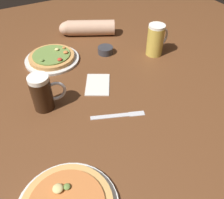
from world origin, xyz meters
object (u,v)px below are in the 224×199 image
Objects in this scene: beer_mug_dark at (43,93)px; ramekin_sauce at (105,50)px; beer_mug_amber at (156,40)px; knife_right at (118,115)px; diner_arm at (85,28)px; pizza_plate_far at (52,58)px; napkin_folded at (98,84)px.

beer_mug_dark reaches higher than ramekin_sauce.
knife_right is at bearing -141.52° from beer_mug_amber.
ramekin_sauce is 0.39× the size of knife_right.
knife_right is 0.66× the size of diner_arm.
beer_mug_dark is at bearing -128.47° from diner_arm.
ramekin_sauce is at bearing -13.13° from pizza_plate_far.
beer_mug_amber is at bearing -28.65° from ramekin_sauce.
diner_arm is at bearing 76.93° from knife_right.
beer_mug_dark is 1.90× the size of ramekin_sauce.
beer_mug_amber reaches higher than diner_arm.
napkin_folded is (-0.37, -0.10, -0.07)m from beer_mug_amber.
ramekin_sauce is at bearing -87.78° from diner_arm.
beer_mug_amber is 0.77× the size of knife_right.
diner_arm is (0.15, 0.66, 0.04)m from knife_right.
napkin_folded is (0.24, 0.03, -0.07)m from beer_mug_dark.
pizza_plate_far is 0.50m from knife_right.
knife_right is (0.10, -0.49, -0.01)m from pizza_plate_far.
pizza_plate_far is at bearing 166.87° from ramekin_sauce.
pizza_plate_far is 0.31m from diner_arm.
beer_mug_dark is 0.30m from knife_right.
beer_mug_amber reaches higher than ramekin_sauce.
napkin_folded is at bearing 85.97° from knife_right.
beer_mug_amber is 0.26m from ramekin_sauce.
knife_right is at bearing -38.03° from beer_mug_dark.
beer_mug_amber is 0.49m from knife_right.
beer_mug_amber reaches higher than beer_mug_dark.
diner_arm is (0.26, 0.17, 0.03)m from pizza_plate_far.
napkin_folded is at bearing -165.20° from beer_mug_amber.
napkin_folded is 0.47m from diner_arm.
knife_right is (-0.16, -0.43, -0.01)m from ramekin_sauce.
knife_right is at bearing -110.80° from ramekin_sauce.
beer_mug_dark is at bearing -147.61° from ramekin_sauce.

